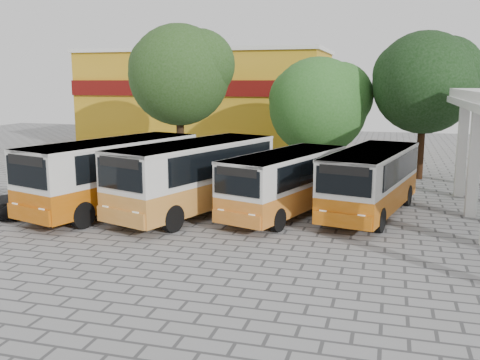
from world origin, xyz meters
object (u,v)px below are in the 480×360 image
(parked_car, at_px, (35,199))
(bus_far_left, at_px, (113,171))
(bus_far_right, at_px, (371,178))
(bus_centre_left, at_px, (195,173))
(bus_centre_right, at_px, (286,180))

(parked_car, bearing_deg, bus_far_left, 49.61)
(bus_far_left, xyz_separation_m, parked_car, (-3.18, -1.28, -1.21))
(bus_far_left, relative_size, bus_far_right, 1.12)
(bus_far_left, height_order, bus_centre_left, bus_far_left)
(bus_centre_right, bearing_deg, bus_far_right, 34.34)
(bus_far_left, bearing_deg, bus_centre_left, 24.62)
(bus_far_left, distance_m, parked_car, 3.64)
(parked_car, bearing_deg, bus_far_right, 41.67)
(bus_centre_left, bearing_deg, parked_car, -146.61)
(bus_centre_left, relative_size, bus_centre_right, 1.15)
(bus_centre_right, height_order, bus_far_right, bus_far_right)
(parked_car, bearing_deg, bus_centre_right, 40.87)
(bus_far_left, xyz_separation_m, bus_far_right, (11.17, 2.30, -0.18))
(bus_centre_left, height_order, bus_centre_right, bus_centre_left)
(bus_far_left, bearing_deg, bus_centre_right, 26.63)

